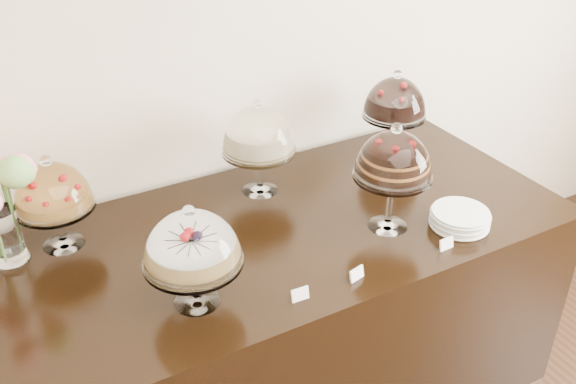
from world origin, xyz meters
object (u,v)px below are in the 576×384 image
cake_stand_dark_choco (395,101)px  cake_stand_choco_layer (394,159)px  plate_stack (460,218)px  cake_stand_sugar_sponge (192,244)px  cake_stand_cheesecake (259,134)px  display_counter (282,317)px  cake_stand_fruit_tart (52,191)px

cake_stand_dark_choco → cake_stand_choco_layer: bearing=-127.7°
cake_stand_choco_layer → cake_stand_dark_choco: size_ratio=1.05×
cake_stand_choco_layer → plate_stack: size_ratio=1.95×
cake_stand_sugar_sponge → cake_stand_cheesecake: 0.72m
plate_stack → cake_stand_sugar_sponge: bearing=176.0°
plate_stack → cake_stand_dark_choco: bearing=78.7°
cake_stand_dark_choco → plate_stack: (-0.12, -0.59, -0.23)m
cake_stand_choco_layer → cake_stand_dark_choco: bearing=52.3°
display_counter → cake_stand_choco_layer: cake_stand_choco_layer is taller
cake_stand_choco_layer → cake_stand_fruit_tart: 1.19m
cake_stand_cheesecake → cake_stand_fruit_tart: (-0.79, 0.00, -0.03)m
display_counter → cake_stand_sugar_sponge: bearing=-151.1°
cake_stand_sugar_sponge → cake_stand_cheesecake: bearing=46.9°
cake_stand_dark_choco → display_counter: bearing=-159.0°
cake_stand_cheesecake → cake_stand_dark_choco: size_ratio=1.00×
display_counter → cake_stand_cheesecake: (0.05, 0.28, 0.71)m
display_counter → plate_stack: plate_stack is taller
display_counter → cake_stand_fruit_tart: (-0.74, 0.28, 0.67)m
cake_stand_choco_layer → cake_stand_fruit_tart: size_ratio=1.18×
cake_stand_sugar_sponge → cake_stand_fruit_tart: same height
display_counter → cake_stand_choco_layer: bearing=-27.7°
cake_stand_cheesecake → cake_stand_sugar_sponge: bearing=-133.1°
cake_stand_sugar_sponge → cake_stand_dark_choco: bearing=24.1°
cake_stand_sugar_sponge → cake_stand_dark_choco: size_ratio=0.89×
cake_stand_cheesecake → cake_stand_dark_choco: (0.66, -0.01, 0.01)m
cake_stand_sugar_sponge → display_counter: bearing=28.9°
display_counter → cake_stand_choco_layer: 0.84m
cake_stand_sugar_sponge → cake_stand_dark_choco: 1.26m
cake_stand_choco_layer → cake_stand_cheesecake: (-0.30, 0.47, -0.03)m
cake_stand_fruit_tart → plate_stack: size_ratio=1.66×
cake_stand_sugar_sponge → cake_stand_fruit_tart: 0.61m
cake_stand_dark_choco → plate_stack: bearing=-101.3°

